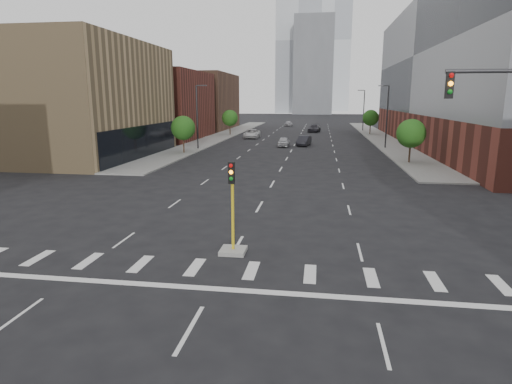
% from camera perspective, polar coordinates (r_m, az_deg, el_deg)
% --- Properties ---
extents(ground, '(400.00, 400.00, 0.00)m').
position_cam_1_polar(ground, '(12.90, -11.64, -21.89)').
color(ground, black).
rests_on(ground, ground).
extents(sidewalk_left_far, '(5.00, 92.00, 0.15)m').
position_cam_1_polar(sidewalk_left_far, '(86.35, -4.27, 7.58)').
color(sidewalk_left_far, gray).
rests_on(sidewalk_left_far, ground).
extents(sidewalk_right_far, '(5.00, 92.00, 0.15)m').
position_cam_1_polar(sidewalk_right_far, '(84.98, 16.04, 7.07)').
color(sidewalk_right_far, gray).
rests_on(sidewalk_right_far, ground).
extents(building_left_mid, '(20.00, 24.00, 14.00)m').
position_cam_1_polar(building_left_mid, '(59.01, -24.20, 11.10)').
color(building_left_mid, tan).
rests_on(building_left_mid, ground).
extents(building_left_far_a, '(20.00, 22.00, 12.00)m').
position_cam_1_polar(building_left_far_a, '(82.20, -14.30, 11.14)').
color(building_left_far_a, brown).
rests_on(building_left_far_a, ground).
extents(building_left_far_b, '(20.00, 24.00, 13.00)m').
position_cam_1_polar(building_left_far_b, '(106.68, -8.87, 11.83)').
color(building_left_far_b, brown).
rests_on(building_left_far_b, ground).
extents(building_right_main, '(24.00, 70.00, 22.00)m').
position_cam_1_polar(building_right_main, '(74.58, 29.42, 13.74)').
color(building_right_main, brown).
rests_on(building_right_main, ground).
extents(tower_left, '(22.00, 22.00, 70.00)m').
position_cam_1_polar(tower_left, '(231.93, 5.77, 19.18)').
color(tower_left, '#B2B7BC').
rests_on(tower_left, ground).
extents(tower_right, '(20.00, 20.00, 80.00)m').
position_cam_1_polar(tower_right, '(272.00, 10.24, 19.09)').
color(tower_right, '#B2B7BC').
rests_on(tower_right, ground).
extents(tower_mid, '(18.00, 18.00, 44.00)m').
position_cam_1_polar(tower_mid, '(210.51, 7.67, 16.28)').
color(tower_mid, slate).
rests_on(tower_mid, ground).
extents(median_traffic_signal, '(1.20, 1.20, 4.40)m').
position_cam_1_polar(median_traffic_signal, '(20.30, -3.11, -5.54)').
color(median_traffic_signal, '#999993').
rests_on(median_traffic_signal, ground).
extents(streetlight_right_a, '(1.60, 0.22, 9.07)m').
position_cam_1_polar(streetlight_right_a, '(65.68, 17.02, 9.91)').
color(streetlight_right_a, '#2D2D30').
rests_on(streetlight_right_a, ground).
extents(streetlight_right_b, '(1.60, 0.22, 9.07)m').
position_cam_1_polar(streetlight_right_b, '(100.42, 14.12, 10.74)').
color(streetlight_right_b, '#2D2D30').
rests_on(streetlight_right_b, ground).
extents(streetlight_left, '(1.60, 0.22, 9.07)m').
position_cam_1_polar(streetlight_left, '(62.44, -7.79, 10.23)').
color(streetlight_left, '#2D2D30').
rests_on(streetlight_left, ground).
extents(tree_left_near, '(3.20, 3.20, 4.85)m').
position_cam_1_polar(tree_left_near, '(57.92, -9.69, 8.41)').
color(tree_left_near, '#382619').
rests_on(tree_left_near, ground).
extents(tree_left_far, '(3.20, 3.20, 4.85)m').
position_cam_1_polar(tree_left_far, '(86.90, -3.51, 9.82)').
color(tree_left_far, '#382619').
rests_on(tree_left_far, ground).
extents(tree_right_near, '(3.20, 3.20, 4.85)m').
position_cam_1_polar(tree_right_near, '(51.10, 19.97, 7.35)').
color(tree_right_near, '#382619').
rests_on(tree_right_near, ground).
extents(tree_right_far, '(3.20, 3.20, 4.85)m').
position_cam_1_polar(tree_right_far, '(90.59, 15.05, 9.53)').
color(tree_right_far, '#382619').
rests_on(tree_right_far, ground).
extents(car_near_left, '(1.77, 4.27, 1.45)m').
position_cam_1_polar(car_near_left, '(66.03, 3.73, 6.70)').
color(car_near_left, '#A2A3A7').
rests_on(car_near_left, ground).
extents(car_mid_right, '(2.33, 4.84, 1.53)m').
position_cam_1_polar(car_mid_right, '(67.52, 6.41, 6.81)').
color(car_mid_right, black).
rests_on(car_mid_right, ground).
extents(car_far_left, '(2.92, 5.95, 1.62)m').
position_cam_1_polar(car_far_left, '(80.21, -0.54, 7.78)').
color(car_far_left, silver).
rests_on(car_far_left, ground).
extents(car_deep_right, '(3.07, 5.81, 1.61)m').
position_cam_1_polar(car_deep_right, '(95.38, 7.78, 8.39)').
color(car_deep_right, '#232228').
rests_on(car_deep_right, ground).
extents(car_distant, '(2.13, 4.41, 1.45)m').
position_cam_1_polar(car_distant, '(114.96, 4.37, 9.09)').
color(car_distant, '#A09FA4').
rests_on(car_distant, ground).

